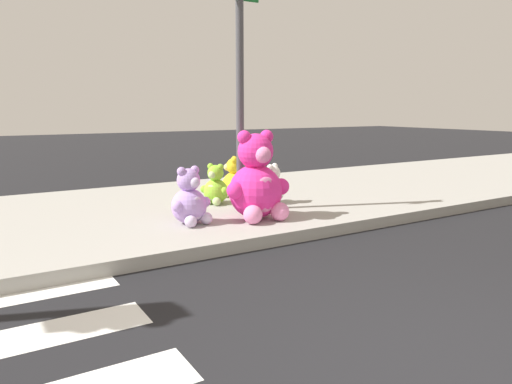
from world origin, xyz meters
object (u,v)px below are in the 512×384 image
Objects in this scene: plush_white at (271,187)px; plush_yellow at (233,180)px; plush_pink_large at (257,184)px; plush_lime at (215,188)px; plush_lavender at (190,201)px; sign_pole at (240,89)px.

plush_yellow reaches higher than plush_white.
plush_pink_large is 1.09m from plush_white.
plush_lavender is at bearing -130.36° from plush_lime.
plush_lavender reaches higher than plush_white.
plush_white is 0.93× the size of plush_yellow.
plush_lavender is at bearing -159.67° from plush_white.
plush_lime is at bearing 49.64° from plush_lavender.
plush_yellow is at bearing 72.24° from plush_pink_large.
plush_pink_large is 1.91× the size of plush_white.
plush_yellow is at bearing 37.48° from plush_lime.
sign_pole reaches higher than plush_pink_large.
plush_white is 0.84m from plush_yellow.
plush_lime is (-0.03, 1.18, -0.22)m from plush_pink_large.
plush_pink_large is at bearing -98.17° from sign_pole.
sign_pole is 1.60m from plush_white.
plush_lime is at bearing 91.37° from plush_pink_large.
plush_lavender reaches higher than plush_yellow.
plush_white is at bearing 46.62° from plush_pink_large.
plush_pink_large is 1.59× the size of plush_lavender.
plush_lavender is (-0.87, 0.18, -0.17)m from plush_pink_large.
sign_pole is at bearing -163.53° from plush_white.
sign_pole is at bearing -79.28° from plush_lime.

